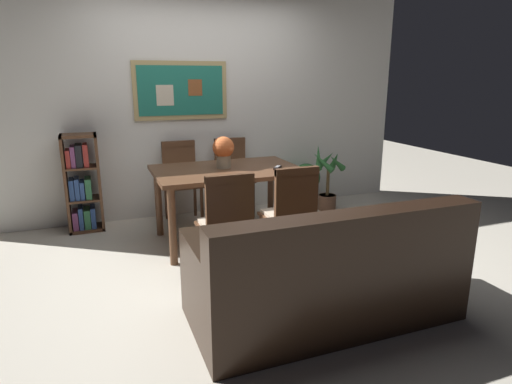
% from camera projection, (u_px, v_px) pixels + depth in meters
% --- Properties ---
extents(ground_plane, '(12.00, 12.00, 0.00)m').
position_uv_depth(ground_plane, '(247.00, 258.00, 3.99)').
color(ground_plane, beige).
extents(wall_back_with_painting, '(5.20, 0.14, 2.60)m').
position_uv_depth(wall_back_with_painting, '(201.00, 104.00, 5.10)').
color(wall_back_with_painting, silver).
rests_on(wall_back_with_painting, ground_plane).
extents(dining_table, '(1.42, 0.96, 0.74)m').
position_uv_depth(dining_table, '(228.00, 178.00, 4.27)').
color(dining_table, brown).
rests_on(dining_table, ground_plane).
extents(dining_chair_near_right, '(0.40, 0.41, 0.91)m').
position_uv_depth(dining_chair_near_right, '(291.00, 209.00, 3.66)').
color(dining_chair_near_right, brown).
rests_on(dining_chair_near_right, ground_plane).
extents(dining_chair_far_left, '(0.40, 0.41, 0.91)m').
position_uv_depth(dining_chair_far_left, '(181.00, 175.00, 4.93)').
color(dining_chair_far_left, brown).
rests_on(dining_chair_far_left, ground_plane).
extents(dining_chair_near_left, '(0.40, 0.41, 0.91)m').
position_uv_depth(dining_chair_near_left, '(227.00, 218.00, 3.41)').
color(dining_chair_near_left, brown).
rests_on(dining_chair_near_left, ground_plane).
extents(dining_chair_far_right, '(0.40, 0.41, 0.91)m').
position_uv_depth(dining_chair_far_right, '(233.00, 170.00, 5.16)').
color(dining_chair_far_right, brown).
rests_on(dining_chair_far_right, ground_plane).
extents(leather_couch, '(1.80, 0.84, 0.84)m').
position_uv_depth(leather_couch, '(326.00, 277.00, 2.91)').
color(leather_couch, black).
rests_on(leather_couch, ground_plane).
extents(bookshelf, '(0.36, 0.28, 1.04)m').
position_uv_depth(bookshelf, '(82.00, 186.00, 4.60)').
color(bookshelf, brown).
rests_on(bookshelf, ground_plane).
extents(potted_ivy, '(0.36, 0.36, 0.60)m').
position_uv_depth(potted_ivy, '(306.00, 182.00, 5.56)').
color(potted_ivy, '#4C4742').
rests_on(potted_ivy, ground_plane).
extents(potted_palm, '(0.42, 0.43, 0.82)m').
position_uv_depth(potted_palm, '(327.00, 182.00, 5.35)').
color(potted_palm, brown).
rests_on(potted_palm, ground_plane).
extents(flower_vase, '(0.22, 0.22, 0.31)m').
position_uv_depth(flower_vase, '(223.00, 150.00, 4.24)').
color(flower_vase, tan).
rests_on(flower_vase, dining_table).
extents(tv_remote, '(0.13, 0.15, 0.02)m').
position_uv_depth(tv_remote, '(278.00, 167.00, 4.24)').
color(tv_remote, black).
rests_on(tv_remote, dining_table).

